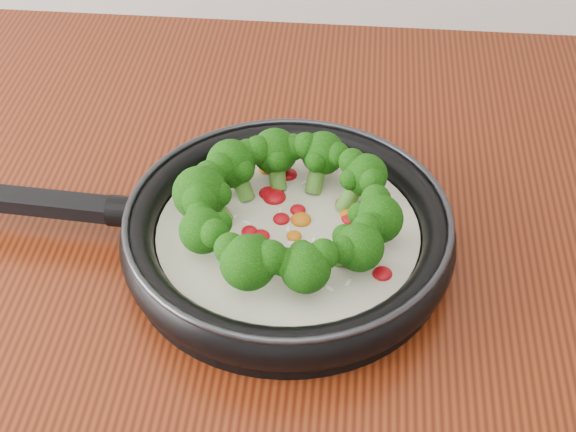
{
  "coord_description": "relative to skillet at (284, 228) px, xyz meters",
  "views": [
    {
      "loc": [
        -0.09,
        0.45,
        1.47
      ],
      "look_at": [
        -0.15,
        1.04,
        0.95
      ],
      "focal_mm": 53.38,
      "sensor_mm": 36.0,
      "label": 1
    }
  ],
  "objects": [
    {
      "name": "skillet",
      "position": [
        0.0,
        0.0,
        0.0
      ],
      "size": [
        0.5,
        0.33,
        0.09
      ],
      "color": "black",
      "rests_on": "counter"
    }
  ]
}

